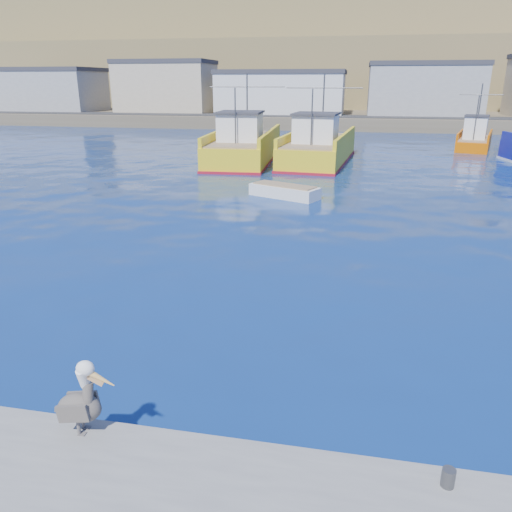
% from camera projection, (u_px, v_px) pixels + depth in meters
% --- Properties ---
extents(ground, '(260.00, 260.00, 0.00)m').
position_uv_depth(ground, '(280.00, 370.00, 11.23)').
color(ground, navy).
rests_on(ground, ground).
extents(dock_bollards, '(36.20, 0.20, 0.30)m').
position_uv_depth(dock_bollards, '(286.00, 455.00, 7.76)').
color(dock_bollards, '#4C4C4C').
rests_on(dock_bollards, dock).
extents(far_shore, '(200.00, 81.00, 24.00)m').
position_uv_depth(far_shore, '(356.00, 67.00, 109.30)').
color(far_shore, brown).
rests_on(far_shore, ground).
extents(trawler_yellow_a, '(6.17, 13.69, 6.79)m').
position_uv_depth(trawler_yellow_a, '(244.00, 146.00, 40.31)').
color(trawler_yellow_a, yellow).
rests_on(trawler_yellow_a, ground).
extents(trawler_yellow_b, '(6.09, 13.22, 6.72)m').
position_uv_depth(trawler_yellow_b, '(318.00, 148.00, 39.70)').
color(trawler_yellow_b, yellow).
rests_on(trawler_yellow_b, ground).
extents(boat_orange, '(4.52, 7.78, 5.95)m').
position_uv_depth(boat_orange, '(474.00, 139.00, 47.17)').
color(boat_orange, '#D05800').
rests_on(boat_orange, ground).
extents(skiff_mid, '(4.17, 2.90, 0.86)m').
position_uv_depth(skiff_mid, '(284.00, 192.00, 27.90)').
color(skiff_mid, silver).
rests_on(skiff_mid, ground).
extents(pelican, '(1.12, 0.50, 1.38)m').
position_uv_depth(pelican, '(81.00, 402.00, 8.32)').
color(pelican, '#595451').
rests_on(pelican, dock).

